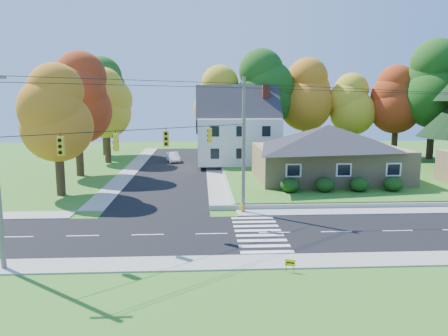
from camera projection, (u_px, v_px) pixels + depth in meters
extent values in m
plane|color=#3D7923|center=(275.00, 233.00, 27.68)|extent=(120.00, 120.00, 0.00)
cube|color=black|center=(275.00, 233.00, 27.68)|extent=(90.00, 8.00, 0.02)
cube|color=black|center=(173.00, 169.00, 52.90)|extent=(8.00, 44.00, 0.02)
cube|color=#9C9A90|center=(263.00, 212.00, 32.61)|extent=(90.00, 2.00, 0.08)
cube|color=#9C9A90|center=(291.00, 261.00, 22.75)|extent=(90.00, 2.00, 0.08)
cube|color=#3D7923|center=(358.00, 172.00, 49.04)|extent=(30.00, 30.00, 0.50)
cube|color=tan|center=(327.00, 163.00, 43.56)|extent=(14.00, 10.00, 3.20)
pyramid|color=#26262B|center=(328.00, 136.00, 43.13)|extent=(14.60, 10.60, 2.20)
cube|color=silver|center=(238.00, 140.00, 54.78)|extent=(10.00, 8.00, 5.60)
pyramid|color=#26262B|center=(238.00, 108.00, 54.16)|extent=(10.40, 8.40, 2.40)
cube|color=brown|center=(266.00, 124.00, 54.65)|extent=(0.90, 0.90, 9.60)
ellipsoid|color=#163A10|center=(290.00, 185.00, 37.33)|extent=(1.70, 1.70, 1.27)
ellipsoid|color=#163A10|center=(325.00, 185.00, 37.49)|extent=(1.70, 1.70, 1.27)
ellipsoid|color=#163A10|center=(359.00, 184.00, 37.65)|extent=(1.70, 1.70, 1.27)
ellipsoid|color=#163A10|center=(393.00, 184.00, 37.80)|extent=(1.70, 1.70, 1.27)
cylinder|color=#666059|center=(244.00, 146.00, 31.95)|extent=(0.26, 0.26, 10.00)
cube|color=#666059|center=(244.00, 85.00, 31.26)|extent=(1.60, 0.12, 0.12)
cube|color=gold|center=(61.00, 146.00, 22.96)|extent=(0.34, 0.26, 1.00)
cube|color=gold|center=(116.00, 142.00, 25.07)|extent=(0.26, 0.34, 1.00)
cube|color=gold|center=(166.00, 139.00, 27.33)|extent=(0.34, 0.26, 1.00)
cube|color=gold|center=(210.00, 135.00, 29.70)|extent=(0.26, 0.34, 1.00)
cylinder|color=black|center=(145.00, 129.00, 26.23)|extent=(13.02, 10.43, 0.04)
cylinder|color=#3F2A19|center=(220.00, 137.00, 60.61)|extent=(0.80, 0.80, 5.40)
sphere|color=gold|center=(220.00, 109.00, 60.00)|extent=(6.72, 6.72, 6.72)
sphere|color=gold|center=(220.00, 96.00, 59.74)|extent=(5.91, 5.91, 5.91)
sphere|color=gold|center=(220.00, 84.00, 59.47)|extent=(5.11, 5.11, 5.11)
cylinder|color=#3F2A19|center=(264.00, 134.00, 59.87)|extent=(0.86, 0.86, 6.30)
sphere|color=#1F5317|center=(264.00, 101.00, 59.16)|extent=(7.84, 7.84, 7.84)
sphere|color=#1F5317|center=(264.00, 86.00, 58.85)|extent=(6.90, 6.90, 6.90)
sphere|color=#1F5317|center=(264.00, 71.00, 58.54)|extent=(5.96, 5.96, 5.96)
cylinder|color=#3F2A19|center=(305.00, 135.00, 61.21)|extent=(0.83, 0.83, 5.85)
sphere|color=orange|center=(306.00, 104.00, 60.55)|extent=(7.28, 7.28, 7.28)
sphere|color=orange|center=(306.00, 91.00, 60.26)|extent=(6.41, 6.41, 6.41)
sphere|color=orange|center=(307.00, 78.00, 59.98)|extent=(5.53, 5.53, 5.53)
cylinder|color=#3F2A19|center=(349.00, 138.00, 60.61)|extent=(0.77, 0.77, 4.95)
sphere|color=gold|center=(350.00, 113.00, 60.05)|extent=(6.16, 6.16, 6.16)
sphere|color=gold|center=(351.00, 101.00, 59.81)|extent=(5.42, 5.42, 5.42)
sphere|color=gold|center=(351.00, 90.00, 59.57)|extent=(4.68, 4.68, 4.68)
cylinder|color=#3F2A19|center=(395.00, 137.00, 59.90)|extent=(0.80, 0.80, 5.40)
sphere|color=#993113|center=(396.00, 109.00, 59.29)|extent=(6.72, 6.72, 6.72)
sphere|color=#993113|center=(397.00, 96.00, 59.03)|extent=(5.91, 5.91, 5.91)
sphere|color=#993113|center=(398.00, 84.00, 58.77)|extent=(5.11, 5.11, 5.11)
cylinder|color=#3F2A19|center=(431.00, 133.00, 58.04)|extent=(0.89, 0.89, 6.75)
sphere|color=#1F5317|center=(434.00, 96.00, 57.27)|extent=(8.40, 8.40, 8.40)
sphere|color=#1F5317|center=(435.00, 80.00, 56.94)|extent=(7.39, 7.39, 7.39)
sphere|color=#1F5317|center=(436.00, 64.00, 56.62)|extent=(6.38, 6.38, 6.38)
cylinder|color=#3F2A19|center=(60.00, 167.00, 38.24)|extent=(0.77, 0.77, 4.95)
sphere|color=orange|center=(57.00, 127.00, 37.68)|extent=(6.16, 6.16, 6.16)
sphere|color=orange|center=(56.00, 109.00, 37.43)|extent=(5.42, 5.42, 5.42)
sphere|color=orange|center=(55.00, 90.00, 37.19)|extent=(4.68, 4.68, 4.68)
cylinder|color=#3F2A19|center=(79.00, 149.00, 47.97)|extent=(0.83, 0.83, 5.85)
sphere|color=#993113|center=(77.00, 111.00, 47.31)|extent=(7.28, 7.28, 7.28)
sphere|color=#993113|center=(76.00, 94.00, 47.03)|extent=(6.41, 6.41, 6.41)
sphere|color=#993113|center=(75.00, 77.00, 46.74)|extent=(5.53, 5.53, 5.53)
cylinder|color=#3F2A19|center=(108.00, 142.00, 57.93)|extent=(0.80, 0.80, 5.40)
sphere|color=gold|center=(106.00, 113.00, 57.31)|extent=(6.72, 6.72, 6.72)
sphere|color=gold|center=(106.00, 100.00, 57.05)|extent=(5.91, 5.91, 5.91)
sphere|color=gold|center=(105.00, 87.00, 56.79)|extent=(5.11, 5.11, 5.11)
cylinder|color=#3F2A19|center=(105.00, 134.00, 65.64)|extent=(0.86, 0.86, 6.30)
sphere|color=#1F5317|center=(104.00, 104.00, 64.93)|extent=(7.84, 7.84, 7.84)
sphere|color=#1F5317|center=(103.00, 90.00, 64.62)|extent=(6.90, 6.90, 6.90)
sphere|color=#1F5317|center=(103.00, 77.00, 64.31)|extent=(5.96, 5.96, 5.96)
imported|color=white|center=(173.00, 157.00, 58.77)|extent=(2.15, 4.10, 1.28)
cylinder|color=yellow|center=(242.00, 212.00, 32.64)|extent=(0.31, 0.31, 0.09)
cylinder|color=yellow|center=(242.00, 209.00, 32.60)|extent=(0.21, 0.21, 0.48)
sphere|color=yellow|center=(242.00, 205.00, 32.56)|extent=(0.23, 0.23, 0.23)
cylinder|color=yellow|center=(242.00, 207.00, 32.59)|extent=(0.40, 0.17, 0.10)
cylinder|color=black|center=(286.00, 268.00, 21.41)|extent=(0.02, 0.02, 0.43)
cylinder|color=black|center=(294.00, 268.00, 21.43)|extent=(0.02, 0.02, 0.43)
cube|color=#FFE106|center=(290.00, 263.00, 21.38)|extent=(0.49, 0.22, 0.34)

